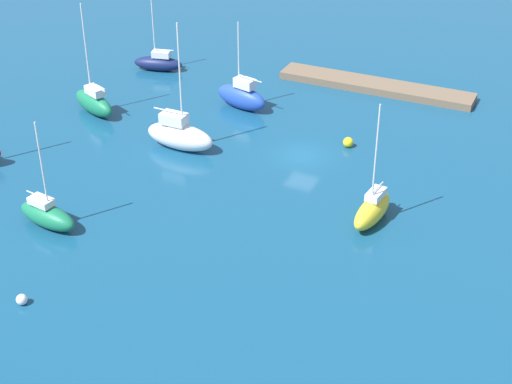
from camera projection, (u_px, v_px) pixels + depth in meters
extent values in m
plane|color=navy|center=(302.00, 156.00, 65.44)|extent=(160.00, 160.00, 0.00)
cube|color=brown|center=(375.00, 86.00, 77.39)|extent=(19.50, 3.10, 0.72)
ellipsoid|color=#19724C|center=(47.00, 216.00, 55.78)|extent=(5.33, 2.52, 1.70)
cube|color=silver|center=(41.00, 201.00, 55.41)|extent=(1.98, 1.33, 0.51)
cylinder|color=silver|center=(42.00, 166.00, 53.52)|extent=(0.12, 0.12, 6.68)
cylinder|color=silver|center=(37.00, 195.00, 55.38)|extent=(2.05, 0.41, 0.10)
ellipsoid|color=yellow|center=(372.00, 211.00, 56.25)|extent=(2.21, 5.29, 1.84)
cube|color=silver|center=(376.00, 194.00, 55.94)|extent=(1.18, 1.95, 0.55)
cylinder|color=silver|center=(376.00, 155.00, 53.65)|extent=(0.12, 0.12, 7.60)
cylinder|color=silver|center=(378.00, 188.00, 55.92)|extent=(0.31, 1.86, 0.10)
ellipsoid|color=#2347B2|center=(241.00, 97.00, 73.17)|extent=(5.80, 3.10, 2.20)
cube|color=silver|center=(245.00, 83.00, 72.14)|extent=(2.19, 1.55, 0.89)
cylinder|color=silver|center=(239.00, 55.00, 71.17)|extent=(0.13, 0.13, 6.16)
cylinder|color=silver|center=(250.00, 79.00, 71.49)|extent=(2.66, 0.74, 0.11)
ellipsoid|color=white|center=(180.00, 137.00, 66.05)|extent=(6.28, 2.34, 2.25)
cube|color=silver|center=(174.00, 119.00, 65.43)|extent=(2.27, 1.38, 0.93)
cylinder|color=silver|center=(180.00, 76.00, 63.08)|extent=(0.15, 0.15, 8.89)
cylinder|color=silver|center=(168.00, 111.00, 65.32)|extent=(2.74, 0.17, 0.12)
ellipsoid|color=#141E4C|center=(158.00, 63.00, 81.55)|extent=(5.48, 2.97, 1.48)
cube|color=silver|center=(161.00, 54.00, 80.93)|extent=(2.07, 1.49, 0.66)
cylinder|color=silver|center=(153.00, 27.00, 79.57)|extent=(0.12, 0.12, 6.43)
cylinder|color=silver|center=(164.00, 50.00, 80.63)|extent=(1.99, 0.57, 0.10)
ellipsoid|color=#19724C|center=(94.00, 103.00, 72.21)|extent=(5.90, 3.86, 2.03)
cube|color=silver|center=(95.00, 91.00, 71.21)|extent=(2.29, 1.77, 0.74)
cylinder|color=silver|center=(86.00, 49.00, 69.73)|extent=(0.14, 0.14, 8.35)
cylinder|color=silver|center=(97.00, 87.00, 70.58)|extent=(2.42, 1.14, 0.11)
sphere|color=yellow|center=(348.00, 142.00, 66.64)|extent=(0.89, 0.89, 0.89)
sphere|color=white|center=(22.00, 299.00, 48.40)|extent=(0.72, 0.72, 0.72)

